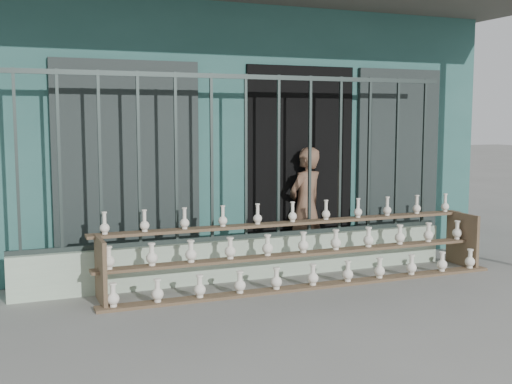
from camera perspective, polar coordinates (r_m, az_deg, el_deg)
name	(u,v)px	position (r m, az deg, el deg)	size (l,w,h in m)	color
ground	(296,310)	(6.07, 3.61, -10.42)	(60.00, 60.00, 0.00)	slate
workshop_building	(176,129)	(9.79, -7.13, 5.60)	(7.40, 6.60, 3.21)	#2B5B55
parapet_wall	(246,258)	(7.17, -0.91, -5.91)	(5.00, 0.20, 0.45)	#B1CBAE
security_fence	(246,157)	(7.01, -0.92, 3.09)	(5.00, 0.04, 1.80)	#283330
shelf_rack	(303,250)	(6.97, 4.20, -5.17)	(4.50, 0.68, 0.85)	brown
elderly_woman	(306,207)	(7.75, 4.45, -1.31)	(0.52, 0.34, 1.43)	brown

